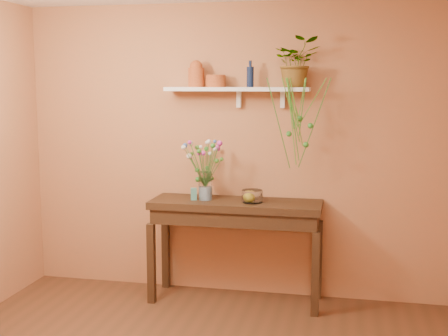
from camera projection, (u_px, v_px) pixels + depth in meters
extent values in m
cube|color=#B26C41|center=(234.00, 151.00, 5.53)|extent=(4.00, 0.04, 2.70)
cube|color=#3A2313|center=(236.00, 204.00, 5.32)|extent=(1.53, 0.49, 0.07)
cube|color=#3A2313|center=(236.00, 215.00, 5.34)|extent=(1.47, 0.45, 0.13)
cube|color=#3A2313|center=(151.00, 263.00, 5.34)|extent=(0.07, 0.07, 0.73)
cube|color=#3A2313|center=(315.00, 274.00, 5.04)|extent=(0.07, 0.07, 0.73)
cube|color=#3A2313|center=(166.00, 250.00, 5.75)|extent=(0.07, 0.07, 0.73)
cube|color=#3A2313|center=(318.00, 260.00, 5.45)|extent=(0.07, 0.07, 0.73)
cube|color=white|center=(237.00, 89.00, 5.31)|extent=(1.30, 0.24, 0.04)
cube|color=white|center=(239.00, 99.00, 5.42)|extent=(0.04, 0.05, 0.15)
cube|color=white|center=(283.00, 99.00, 5.33)|extent=(0.04, 0.05, 0.15)
cylinder|color=#B45426|center=(196.00, 78.00, 5.37)|extent=(0.18, 0.18, 0.17)
sphere|color=#B45426|center=(196.00, 67.00, 5.35)|extent=(0.11, 0.11, 0.11)
cylinder|color=#B45426|center=(216.00, 81.00, 5.35)|extent=(0.22, 0.22, 0.11)
cylinder|color=#0E1B3B|center=(250.00, 77.00, 5.26)|extent=(0.08, 0.08, 0.18)
cylinder|color=#0E1B3B|center=(250.00, 64.00, 5.25)|extent=(0.03, 0.03, 0.05)
imported|color=#2C7323|center=(296.00, 62.00, 5.14)|extent=(0.46, 0.42, 0.43)
cylinder|color=#2C7323|center=(303.00, 107.00, 5.02)|extent=(0.07, 0.08, 0.50)
cylinder|color=#478C27|center=(294.00, 102.00, 5.09)|extent=(0.13, 0.06, 0.41)
cylinder|color=#478C27|center=(291.00, 111.00, 5.03)|extent=(0.14, 0.26, 0.56)
cylinder|color=#2C7323|center=(291.00, 104.00, 5.06)|extent=(0.06, 0.17, 0.44)
cylinder|color=#478C27|center=(296.00, 113.00, 4.99)|extent=(0.10, 0.26, 0.59)
cylinder|color=#478C27|center=(292.00, 103.00, 5.09)|extent=(0.12, 0.09, 0.43)
cylinder|color=#2C7323|center=(279.00, 124.00, 5.09)|extent=(0.19, 0.23, 0.79)
cylinder|color=#478C27|center=(312.00, 102.00, 5.05)|extent=(0.24, 0.07, 0.42)
cylinder|color=#478C27|center=(301.00, 105.00, 5.08)|extent=(0.08, 0.06, 0.46)
cylinder|color=#2C7323|center=(314.00, 124.00, 5.04)|extent=(0.27, 0.11, 0.77)
cylinder|color=#478C27|center=(291.00, 102.00, 5.05)|extent=(0.09, 0.14, 0.41)
cylinder|color=#478C27|center=(292.00, 122.00, 5.01)|extent=(0.08, 0.20, 0.75)
cylinder|color=#2C7323|center=(293.00, 120.00, 5.06)|extent=(0.10, 0.18, 0.72)
sphere|color=#2C7323|center=(310.00, 126.00, 5.00)|extent=(0.05, 0.05, 0.05)
sphere|color=#2C7323|center=(289.00, 134.00, 5.12)|extent=(0.05, 0.05, 0.05)
sphere|color=#2C7323|center=(300.00, 118.00, 5.06)|extent=(0.05, 0.05, 0.05)
sphere|color=#2C7323|center=(306.00, 145.00, 5.04)|extent=(0.05, 0.05, 0.05)
cylinder|color=white|center=(205.00, 186.00, 5.36)|extent=(0.12, 0.12, 0.25)
cylinder|color=silver|center=(205.00, 193.00, 5.37)|extent=(0.11, 0.11, 0.12)
cylinder|color=#386B28|center=(202.00, 170.00, 5.28)|extent=(0.03, 0.13, 0.32)
sphere|color=#C02DA1|center=(199.00, 153.00, 5.20)|extent=(0.05, 0.05, 0.05)
cylinder|color=#386B28|center=(203.00, 167.00, 5.21)|extent=(0.02, 0.24, 0.38)
sphere|color=silver|center=(201.00, 147.00, 5.07)|extent=(0.03, 0.03, 0.03)
cylinder|color=#386B28|center=(207.00, 164.00, 5.27)|extent=(0.06, 0.11, 0.41)
sphere|color=silver|center=(209.00, 142.00, 5.19)|extent=(0.04, 0.04, 0.04)
cylinder|color=#386B28|center=(209.00, 166.00, 5.24)|extent=(0.11, 0.17, 0.39)
sphere|color=#2C7323|center=(213.00, 146.00, 5.12)|extent=(0.05, 0.05, 0.05)
cylinder|color=#386B28|center=(211.00, 174.00, 5.29)|extent=(0.13, 0.09, 0.25)
sphere|color=#4C912C|center=(217.00, 161.00, 5.22)|extent=(0.04, 0.04, 0.04)
cylinder|color=#386B28|center=(212.00, 165.00, 5.27)|extent=(0.16, 0.09, 0.40)
sphere|color=#C02DA1|center=(220.00, 143.00, 5.19)|extent=(0.05, 0.05, 0.05)
cylinder|color=#386B28|center=(213.00, 173.00, 5.31)|extent=(0.16, 0.04, 0.26)
sphere|color=#4C912C|center=(222.00, 159.00, 5.26)|extent=(0.04, 0.04, 0.04)
cylinder|color=#386B28|center=(210.00, 168.00, 5.33)|extent=(0.09, 0.03, 0.33)
sphere|color=silver|center=(215.00, 149.00, 5.31)|extent=(0.04, 0.04, 0.04)
cylinder|color=#386B28|center=(212.00, 167.00, 5.36)|extent=(0.10, 0.08, 0.35)
sphere|color=#C02DA1|center=(218.00, 147.00, 5.36)|extent=(0.05, 0.05, 0.05)
cylinder|color=#386B28|center=(210.00, 164.00, 5.34)|extent=(0.08, 0.05, 0.40)
sphere|color=#395BA5|center=(215.00, 141.00, 5.33)|extent=(0.03, 0.03, 0.03)
cylinder|color=#386B28|center=(212.00, 167.00, 5.43)|extent=(0.07, 0.22, 0.32)
sphere|color=#C02DA1|center=(218.00, 149.00, 5.50)|extent=(0.04, 0.04, 0.04)
cylinder|color=#386B28|center=(208.00, 170.00, 5.38)|extent=(0.03, 0.10, 0.29)
sphere|color=silver|center=(210.00, 154.00, 5.40)|extent=(0.04, 0.04, 0.04)
cylinder|color=#386B28|center=(206.00, 164.00, 5.42)|extent=(0.03, 0.18, 0.38)
sphere|color=silver|center=(207.00, 142.00, 5.47)|extent=(0.03, 0.03, 0.03)
cylinder|color=#386B28|center=(206.00, 167.00, 5.41)|extent=(0.03, 0.15, 0.32)
sphere|color=#2C7323|center=(206.00, 149.00, 5.46)|extent=(0.05, 0.05, 0.05)
cylinder|color=#386B28|center=(201.00, 167.00, 5.39)|extent=(0.11, 0.11, 0.34)
sphere|color=#4C912C|center=(197.00, 147.00, 5.43)|extent=(0.04, 0.04, 0.04)
cylinder|color=#386B28|center=(204.00, 170.00, 5.36)|extent=(0.04, 0.06, 0.29)
sphere|color=#C02DA1|center=(203.00, 153.00, 5.37)|extent=(0.04, 0.04, 0.04)
cylinder|color=#386B28|center=(198.00, 170.00, 5.39)|extent=(0.15, 0.08, 0.29)
sphere|color=#4C912C|center=(192.00, 154.00, 5.42)|extent=(0.04, 0.04, 0.04)
cylinder|color=#386B28|center=(198.00, 164.00, 5.36)|extent=(0.15, 0.04, 0.39)
sphere|color=silver|center=(190.00, 143.00, 5.36)|extent=(0.05, 0.05, 0.05)
cylinder|color=#386B28|center=(198.00, 172.00, 5.34)|extent=(0.14, 0.02, 0.26)
sphere|color=#C02DA1|center=(190.00, 157.00, 5.33)|extent=(0.03, 0.03, 0.03)
cylinder|color=#386B28|center=(195.00, 166.00, 5.35)|extent=(0.19, 0.01, 0.37)
sphere|color=#395BA5|center=(185.00, 146.00, 5.34)|extent=(0.05, 0.05, 0.05)
cylinder|color=#386B28|center=(198.00, 164.00, 5.31)|extent=(0.13, 0.07, 0.40)
sphere|color=#C02DA1|center=(190.00, 142.00, 5.27)|extent=(0.04, 0.04, 0.04)
cylinder|color=#386B28|center=(197.00, 171.00, 5.31)|extent=(0.13, 0.09, 0.28)
sphere|color=silver|center=(189.00, 156.00, 5.27)|extent=(0.05, 0.05, 0.05)
cylinder|color=#386B28|center=(195.00, 167.00, 5.27)|extent=(0.15, 0.17, 0.37)
sphere|color=silver|center=(183.00, 147.00, 5.18)|extent=(0.04, 0.04, 0.04)
cylinder|color=#386B28|center=(202.00, 169.00, 5.26)|extent=(0.02, 0.17, 0.34)
sphere|color=#2C7323|center=(199.00, 151.00, 5.16)|extent=(0.04, 0.04, 0.04)
sphere|color=#2C7323|center=(197.00, 180.00, 5.36)|extent=(0.04, 0.04, 0.04)
sphere|color=#2C7323|center=(207.00, 168.00, 5.42)|extent=(0.04, 0.04, 0.04)
sphere|color=#2C7323|center=(197.00, 179.00, 5.35)|extent=(0.04, 0.04, 0.04)
sphere|color=#2C7323|center=(197.00, 170.00, 5.35)|extent=(0.04, 0.04, 0.04)
sphere|color=#2C7323|center=(212.00, 178.00, 5.42)|extent=(0.04, 0.04, 0.04)
sphere|color=#2C7323|center=(206.00, 179.00, 5.43)|extent=(0.04, 0.04, 0.04)
cylinder|color=white|center=(252.00, 196.00, 5.25)|extent=(0.18, 0.18, 0.11)
cylinder|color=white|center=(252.00, 202.00, 5.26)|extent=(0.18, 0.18, 0.01)
sphere|color=yellow|center=(250.00, 197.00, 5.23)|extent=(0.08, 0.08, 0.08)
cube|color=#326984|center=(194.00, 194.00, 5.35)|extent=(0.06, 0.05, 0.11)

